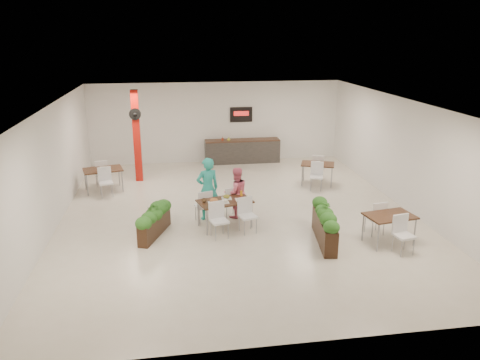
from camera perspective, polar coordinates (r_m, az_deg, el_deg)
name	(u,v)px	position (r m, az deg, el deg)	size (l,w,h in m)	color
ground	(238,214)	(13.59, -0.21, -4.20)	(12.00, 12.00, 0.00)	beige
room_shell	(238,147)	(12.98, -0.22, 4.06)	(10.10, 12.10, 3.22)	white
red_column	(137,135)	(16.67, -12.47, 5.37)	(0.40, 0.41, 3.20)	#AE140B
service_counter	(242,150)	(18.92, 0.27, 3.62)	(3.00, 0.64, 2.20)	#2A2826
main_table	(225,205)	(12.52, -1.90, -3.03)	(1.61, 1.89, 0.92)	black
diner_man	(208,189)	(13.02, -3.96, -1.06)	(0.65, 0.43, 1.78)	teal
diner_woman	(236,193)	(13.15, -0.47, -1.55)	(0.71, 0.55, 1.46)	pink
planter_left	(154,218)	(12.24, -10.42, -4.58)	(0.87, 1.61, 0.88)	black
planter_right	(325,223)	(11.86, 10.29, -5.19)	(0.63, 1.99, 1.05)	black
side_table_a	(103,172)	(16.06, -16.36, 0.90)	(1.39, 1.67, 0.92)	black
side_table_b	(318,167)	(16.29, 9.44, 1.57)	(1.30, 1.66, 0.92)	black
side_table_c	(390,220)	(12.13, 17.77, -4.65)	(1.27, 1.67, 0.92)	black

